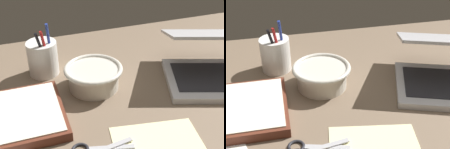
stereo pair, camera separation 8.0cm
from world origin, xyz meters
TOP-DOWN VIEW (x-y plane):
  - desk_top at (0.00, 0.00)cm, footprint 140.00×100.00cm
  - bowl at (-3.89, 13.40)cm, footprint 16.11×16.11cm
  - pen_cup at (-15.60, 25.63)cm, footprint 8.76×8.76cm

SIDE VIEW (x-z plane):
  - desk_top at x=0.00cm, z-range 0.00..2.00cm
  - bowl at x=-3.89cm, z-range 2.36..8.87cm
  - pen_cup at x=-15.60cm, z-range -1.01..15.33cm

